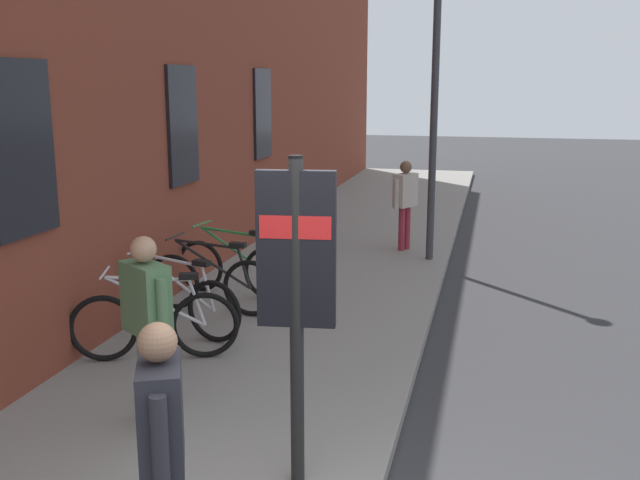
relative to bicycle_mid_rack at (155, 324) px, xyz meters
name	(u,v)px	position (x,y,z in m)	size (l,w,h in m)	color
ground	(512,307)	(3.14, -3.69, -0.51)	(60.00, 60.00, 0.00)	#2D2D30
sidewalk_pavement	(343,257)	(5.14, -0.94, -0.45)	(24.00, 3.50, 0.12)	gray
station_facade	(244,31)	(6.13, 1.11, 3.34)	(22.00, 0.65, 7.72)	brown
bicycle_mid_rack	(155,324)	(0.00, 0.00, 0.00)	(0.71, 1.69, 0.97)	black
bicycle_far_end	(177,302)	(0.75, 0.10, 0.00)	(0.58, 1.74, 0.97)	black
bicycle_nearest_sign	(212,283)	(1.63, 0.02, 0.00)	(0.48, 1.77, 0.97)	black
bicycle_leaning_wall	(234,268)	(2.40, 0.01, 0.00)	(0.48, 1.76, 0.97)	black
transit_info_sign	(296,271)	(-1.94, -2.08, 1.21)	(0.15, 0.56, 2.40)	black
pedestrian_by_facade	(162,432)	(-3.26, -1.67, 0.61)	(0.57, 0.40, 1.63)	#B2A599
pedestrian_crossing_street	(147,311)	(-1.32, -0.60, 0.61)	(0.46, 0.53, 1.64)	#4C724C
pedestrian_near_bus	(405,196)	(5.67, -1.90, 0.55)	(0.52, 0.41, 1.54)	maroon
street_lamp	(435,80)	(5.11, -2.39, 2.48)	(0.28, 0.28, 4.80)	#333338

